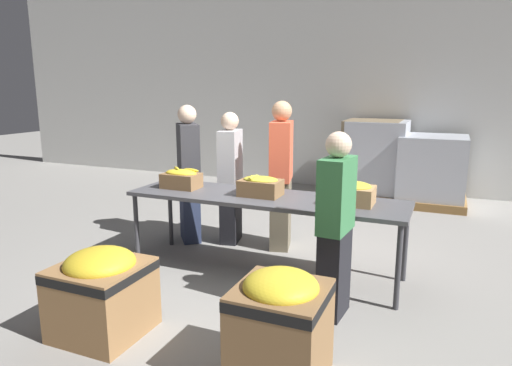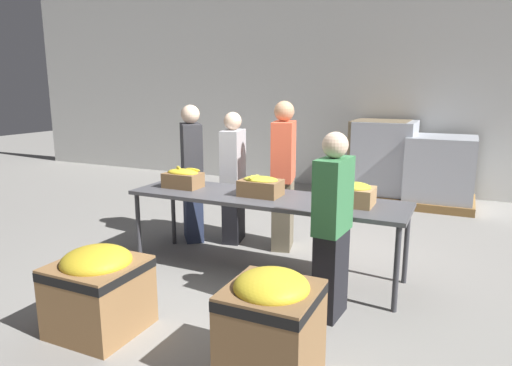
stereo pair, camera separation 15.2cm
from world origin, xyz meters
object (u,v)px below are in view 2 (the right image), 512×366
sorting_table (265,201)px  pallet_stack_0 (379,160)px  volunteer_1 (332,228)px  volunteer_3 (192,174)px  volunteer_2 (233,179)px  donation_bin_0 (98,287)px  banana_box_0 (183,178)px  banana_box_1 (261,186)px  donation_bin_1 (271,323)px  volunteer_0 (283,177)px  banana_box_2 (353,193)px  pallet_stack_2 (384,161)px  pallet_stack_1 (440,172)px

sorting_table → pallet_stack_0: pallet_stack_0 is taller
volunteer_1 → volunteer_3: bearing=65.2°
sorting_table → volunteer_2: 1.06m
volunteer_2 → donation_bin_0: volunteer_2 is taller
banana_box_0 → volunteer_1: volunteer_1 is taller
donation_bin_0 → volunteer_1: bearing=32.3°
pallet_stack_0 → donation_bin_0: bearing=-102.2°
banana_box_1 → donation_bin_0: (-0.66, -1.64, -0.56)m
volunteer_1 → donation_bin_1: size_ratio=2.07×
donation_bin_1 → sorting_table: bearing=115.1°
banana_box_0 → volunteer_2: bearing=72.1°
volunteer_0 → banana_box_2: bearing=39.4°
banana_box_2 → volunteer_1: volunteer_1 is taller
volunteer_0 → donation_bin_1: 2.61m
donation_bin_0 → pallet_stack_2: (1.28, 5.46, 0.30)m
sorting_table → donation_bin_1: sorting_table is taller
banana_box_2 → donation_bin_0: 2.38m
volunteer_1 → donation_bin_1: (-0.11, -1.01, -0.38)m
banana_box_2 → pallet_stack_1: size_ratio=0.34×
donation_bin_0 → pallet_stack_0: bearing=77.8°
banana_box_0 → donation_bin_0: 1.75m
banana_box_0 → banana_box_1: size_ratio=0.98×
banana_box_0 → volunteer_0: bearing=41.5°
sorting_table → volunteer_0: volunteer_0 is taller
volunteer_2 → banana_box_2: bearing=55.1°
volunteer_2 → volunteer_0: bearing=82.1°
pallet_stack_0 → pallet_stack_2: (0.09, -0.04, -0.00)m
banana_box_0 → pallet_stack_0: (1.47, 3.86, -0.26)m
volunteer_0 → volunteer_1: bearing=21.3°
volunteer_2 → donation_bin_1: volunteer_2 is taller
volunteer_0 → pallet_stack_1: bearing=137.8°
volunteer_3 → donation_bin_0: volunteer_3 is taller
banana_box_1 → banana_box_2: (0.94, 0.03, 0.01)m
pallet_stack_2 → banana_box_2: bearing=-85.1°
volunteer_3 → banana_box_1: bearing=24.9°
banana_box_1 → banana_box_0: bearing=-179.8°
banana_box_2 → donation_bin_0: banana_box_2 is taller
sorting_table → pallet_stack_0: 3.89m
volunteer_1 → pallet_stack_0: (-0.41, 4.49, -0.11)m
volunteer_0 → volunteer_3: volunteer_0 is taller
volunteer_1 → volunteer_3: volunteer_3 is taller
sorting_table → volunteer_3: volunteer_3 is taller
banana_box_0 → volunteer_2: 0.79m
volunteer_3 → pallet_stack_0: (1.73, 3.28, -0.18)m
banana_box_2 → volunteer_1: bearing=-91.0°
banana_box_2 → volunteer_3: size_ratio=0.22×
banana_box_0 → banana_box_2: banana_box_0 is taller
volunteer_1 → donation_bin_1: volunteer_1 is taller
pallet_stack_1 → sorting_table: bearing=-111.7°
volunteer_2 → donation_bin_1: size_ratio=2.13×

